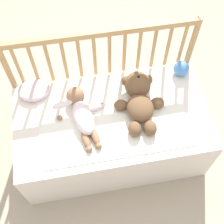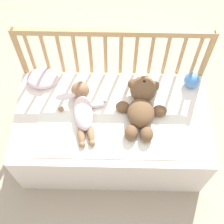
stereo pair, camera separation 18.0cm
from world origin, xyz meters
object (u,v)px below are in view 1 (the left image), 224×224
(teddy_bear, at_px, (139,98))
(toy_ball, at_px, (181,68))
(baby, at_px, (82,113))
(small_pillow, at_px, (34,90))

(teddy_bear, height_order, toy_ball, teddy_bear)
(baby, xyz_separation_m, toy_ball, (0.66, 0.21, 0.00))
(baby, height_order, toy_ball, baby)
(toy_ball, bearing_deg, small_pillow, 179.46)
(baby, height_order, small_pillow, baby)
(teddy_bear, bearing_deg, baby, -175.05)
(small_pillow, bearing_deg, teddy_bear, -17.29)
(toy_ball, distance_m, small_pillow, 0.93)
(teddy_bear, relative_size, small_pillow, 2.06)
(baby, relative_size, toy_ball, 4.27)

